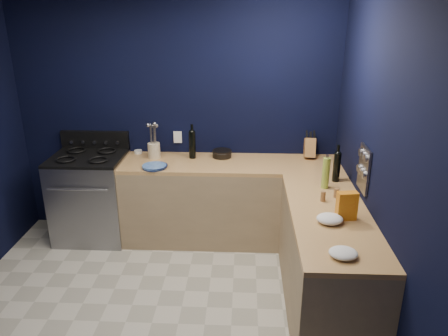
# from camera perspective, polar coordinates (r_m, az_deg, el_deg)

# --- Properties ---
(floor) EXTENTS (3.50, 3.50, 0.02)m
(floor) POSITION_cam_1_polar(r_m,az_deg,el_deg) (3.85, -9.47, -19.58)
(floor) COLOR #B8B2A1
(floor) RESTS_ON ground
(wall_back) EXTENTS (3.50, 0.02, 2.60)m
(wall_back) POSITION_cam_1_polar(r_m,az_deg,el_deg) (4.82, -6.17, 6.65)
(wall_back) COLOR black
(wall_back) RESTS_ON ground
(wall_right) EXTENTS (0.02, 3.50, 2.60)m
(wall_right) POSITION_cam_1_polar(r_m,az_deg,el_deg) (3.25, 20.95, -1.62)
(wall_right) COLOR black
(wall_right) RESTS_ON ground
(cab_back) EXTENTS (2.30, 0.63, 0.86)m
(cab_back) POSITION_cam_1_polar(r_m,az_deg,el_deg) (4.75, 0.85, -4.60)
(cab_back) COLOR #9E835E
(cab_back) RESTS_ON floor
(top_back) EXTENTS (2.30, 0.63, 0.04)m
(top_back) POSITION_cam_1_polar(r_m,az_deg,el_deg) (4.58, 0.88, 0.51)
(top_back) COLOR olive
(top_back) RESTS_ON cab_back
(cab_right) EXTENTS (0.63, 1.67, 0.86)m
(cab_right) POSITION_cam_1_polar(r_m,az_deg,el_deg) (3.81, 13.22, -12.14)
(cab_right) COLOR #9E835E
(cab_right) RESTS_ON floor
(top_right) EXTENTS (0.63, 1.67, 0.04)m
(top_right) POSITION_cam_1_polar(r_m,az_deg,el_deg) (3.59, 13.80, -6.07)
(top_right) COLOR olive
(top_right) RESTS_ON cab_right
(gas_range) EXTENTS (0.76, 0.66, 0.92)m
(gas_range) POSITION_cam_1_polar(r_m,az_deg,el_deg) (5.00, -16.99, -3.81)
(gas_range) COLOR gray
(gas_range) RESTS_ON floor
(oven_door) EXTENTS (0.59, 0.02, 0.42)m
(oven_door) POSITION_cam_1_polar(r_m,az_deg,el_deg) (4.74, -18.19, -5.48)
(oven_door) COLOR black
(oven_door) RESTS_ON gas_range
(cooktop) EXTENTS (0.76, 0.66, 0.03)m
(cooktop) POSITION_cam_1_polar(r_m,az_deg,el_deg) (4.83, -17.57, 1.32)
(cooktop) COLOR black
(cooktop) RESTS_ON gas_range
(backguard) EXTENTS (0.76, 0.06, 0.20)m
(backguard) POSITION_cam_1_polar(r_m,az_deg,el_deg) (5.07, -16.59, 3.57)
(backguard) COLOR black
(backguard) RESTS_ON gas_range
(spice_panel) EXTENTS (0.02, 0.28, 0.38)m
(spice_panel) POSITION_cam_1_polar(r_m,az_deg,el_deg) (3.78, 17.94, -0.15)
(spice_panel) COLOR gray
(spice_panel) RESTS_ON wall_right
(wall_outlet) EXTENTS (0.09, 0.02, 0.13)m
(wall_outlet) POSITION_cam_1_polar(r_m,az_deg,el_deg) (4.85, -6.11, 4.07)
(wall_outlet) COLOR white
(wall_outlet) RESTS_ON wall_back
(plate_stack) EXTENTS (0.31, 0.31, 0.03)m
(plate_stack) POSITION_cam_1_polar(r_m,az_deg,el_deg) (4.46, -9.15, 0.20)
(plate_stack) COLOR #384EA6
(plate_stack) RESTS_ON top_back
(ramekin) EXTENTS (0.11, 0.11, 0.03)m
(ramekin) POSITION_cam_1_polar(r_m,az_deg,el_deg) (4.94, -11.23, 2.11)
(ramekin) COLOR white
(ramekin) RESTS_ON top_back
(utensil_crock) EXTENTS (0.17, 0.17, 0.16)m
(utensil_crock) POSITION_cam_1_polar(r_m,az_deg,el_deg) (4.74, -9.19, 2.29)
(utensil_crock) COLOR beige
(utensil_crock) RESTS_ON top_back
(wine_bottle_back) EXTENTS (0.08, 0.08, 0.30)m
(wine_bottle_back) POSITION_cam_1_polar(r_m,az_deg,el_deg) (4.67, -4.19, 3.05)
(wine_bottle_back) COLOR black
(wine_bottle_back) RESTS_ON top_back
(lemon_basket) EXTENTS (0.23, 0.23, 0.08)m
(lemon_basket) POSITION_cam_1_polar(r_m,az_deg,el_deg) (4.72, -0.27, 1.90)
(lemon_basket) COLOR black
(lemon_basket) RESTS_ON top_back
(knife_block) EXTENTS (0.13, 0.25, 0.26)m
(knife_block) POSITION_cam_1_polar(r_m,az_deg,el_deg) (4.79, 11.20, 2.63)
(knife_block) COLOR olive
(knife_block) RESTS_ON top_back
(wine_bottle_right) EXTENTS (0.08, 0.08, 0.28)m
(wine_bottle_right) POSITION_cam_1_polar(r_m,az_deg,el_deg) (4.17, 14.61, 0.10)
(wine_bottle_right) COLOR black
(wine_bottle_right) RESTS_ON top_right
(oil_bottle) EXTENTS (0.09, 0.09, 0.29)m
(oil_bottle) POSITION_cam_1_polar(r_m,az_deg,el_deg) (3.99, 13.25, -0.66)
(oil_bottle) COLOR #8EAF3A
(oil_bottle) RESTS_ON top_right
(spice_jar_near) EXTENTS (0.04, 0.04, 0.09)m
(spice_jar_near) POSITION_cam_1_polar(r_m,az_deg,el_deg) (3.75, 12.90, -3.65)
(spice_jar_near) COLOR olive
(spice_jar_near) RESTS_ON top_right
(spice_jar_far) EXTENTS (0.05, 0.05, 0.08)m
(spice_jar_far) POSITION_cam_1_polar(r_m,az_deg,el_deg) (3.86, 14.53, -3.18)
(spice_jar_far) COLOR olive
(spice_jar_far) RESTS_ON top_right
(crouton_bag) EXTENTS (0.16, 0.09, 0.23)m
(crouton_bag) POSITION_cam_1_polar(r_m,az_deg,el_deg) (3.46, 15.85, -4.82)
(crouton_bag) COLOR #BA1209
(crouton_bag) RESTS_ON top_right
(towel_front) EXTENTS (0.24, 0.22, 0.07)m
(towel_front) POSITION_cam_1_polar(r_m,az_deg,el_deg) (3.41, 13.75, -6.51)
(towel_front) COLOR white
(towel_front) RESTS_ON top_right
(towel_end) EXTENTS (0.24, 0.23, 0.06)m
(towel_end) POSITION_cam_1_polar(r_m,az_deg,el_deg) (3.01, 15.43, -10.74)
(towel_end) COLOR white
(towel_end) RESTS_ON top_right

